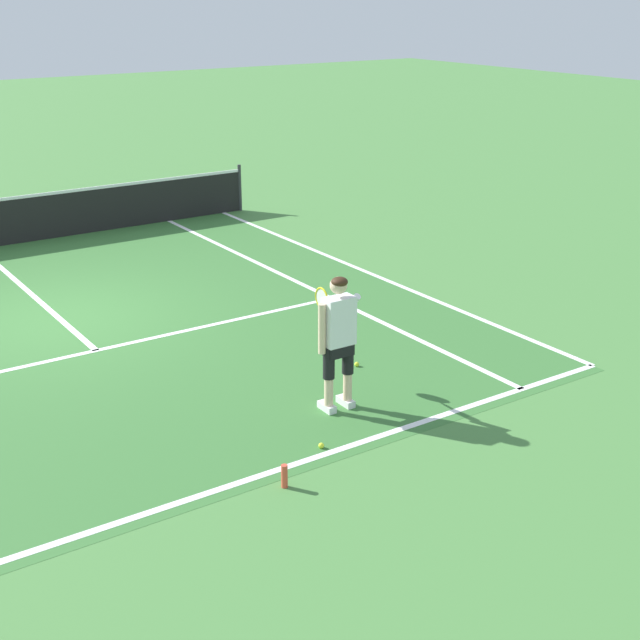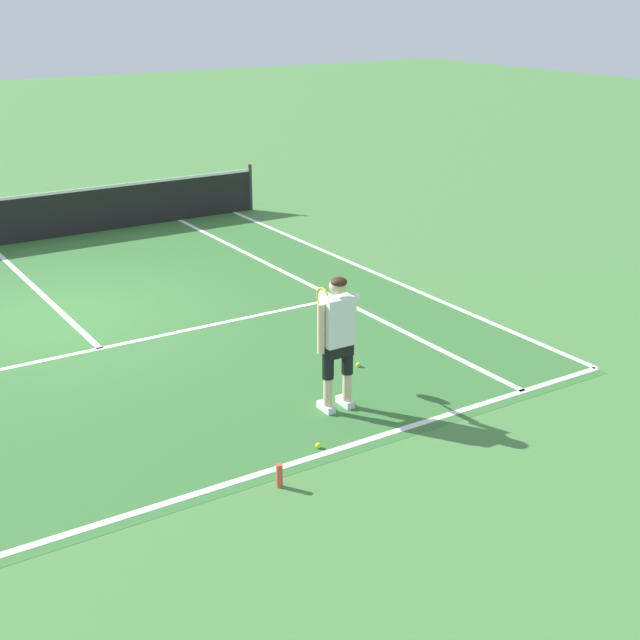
# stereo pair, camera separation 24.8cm
# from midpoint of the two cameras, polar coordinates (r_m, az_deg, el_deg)

# --- Properties ---
(ground_plane) EXTENTS (80.00, 80.00, 0.00)m
(ground_plane) POSITION_cam_midpoint_polar(r_m,az_deg,el_deg) (14.67, -15.47, 0.21)
(ground_plane) COLOR #477F3D
(court_inner_surface) EXTENTS (10.98, 11.15, 0.00)m
(court_inner_surface) POSITION_cam_midpoint_polar(r_m,az_deg,el_deg) (14.16, -14.76, -0.45)
(court_inner_surface) COLOR #387033
(court_inner_surface) RESTS_ON ground
(line_baseline) EXTENTS (10.98, 0.10, 0.01)m
(line_baseline) POSITION_cam_midpoint_polar(r_m,az_deg,el_deg) (9.62, -4.32, -10.13)
(line_baseline) COLOR white
(line_baseline) RESTS_ON ground
(line_service) EXTENTS (8.23, 0.10, 0.01)m
(line_service) POSITION_cam_midpoint_polar(r_m,az_deg,el_deg) (13.24, -13.34, -1.78)
(line_service) COLOR white
(line_service) RESTS_ON ground
(line_centre_service) EXTENTS (0.10, 6.40, 0.01)m
(line_centre_service) POSITION_cam_midpoint_polar(r_m,az_deg,el_deg) (16.14, -17.23, 1.88)
(line_centre_service) COLOR white
(line_centre_service) RESTS_ON ground
(line_singles_right) EXTENTS (0.10, 10.75, 0.01)m
(line_singles_right) POSITION_cam_midpoint_polar(r_m,az_deg,el_deg) (15.78, -0.51, 2.41)
(line_singles_right) COLOR white
(line_singles_right) RESTS_ON ground
(line_doubles_right) EXTENTS (0.10, 10.75, 0.01)m
(line_doubles_right) POSITION_cam_midpoint_polar(r_m,az_deg,el_deg) (16.51, 3.54, 3.20)
(line_doubles_right) COLOR white
(line_doubles_right) RESTS_ON ground
(tennis_player) EXTENTS (0.64, 1.11, 1.71)m
(tennis_player) POSITION_cam_midpoint_polar(r_m,az_deg,el_deg) (10.72, 1.77, -0.88)
(tennis_player) COLOR white
(tennis_player) RESTS_ON ground
(tennis_ball_near_feet) EXTENTS (0.07, 0.07, 0.07)m
(tennis_ball_near_feet) POSITION_cam_midpoint_polar(r_m,az_deg,el_deg) (12.28, 3.05, -2.87)
(tennis_ball_near_feet) COLOR #CCE02D
(tennis_ball_near_feet) RESTS_ON ground
(tennis_ball_by_baseline) EXTENTS (0.07, 0.07, 0.07)m
(tennis_ball_by_baseline) POSITION_cam_midpoint_polar(r_m,az_deg,el_deg) (10.19, 0.60, -8.03)
(tennis_ball_by_baseline) COLOR #CCE02D
(tennis_ball_by_baseline) RESTS_ON ground
(water_bottle) EXTENTS (0.07, 0.07, 0.26)m
(water_bottle) POSITION_cam_midpoint_polar(r_m,az_deg,el_deg) (9.42, -1.84, -9.91)
(water_bottle) COLOR #E04C38
(water_bottle) RESTS_ON ground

